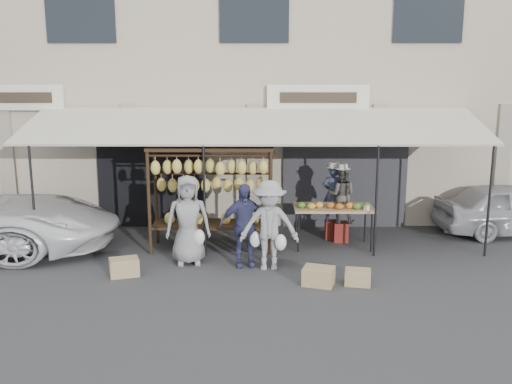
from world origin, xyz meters
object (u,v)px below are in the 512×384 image
customer_left (188,220)px  crate_near_b (358,277)px  banana_rack (211,178)px  crate_near_a (319,276)px  customer_mid (244,225)px  crate_far (124,267)px  produce_table (334,208)px  vendor_left (333,194)px  vendor_right (342,195)px  customer_right (269,225)px

customer_left → crate_near_b: 3.46m
banana_rack → crate_near_a: (2.08, -2.05, -1.41)m
customer_mid → crate_far: size_ratio=3.10×
banana_rack → crate_far: 2.61m
produce_table → crate_near_a: size_ratio=3.16×
produce_table → customer_left: 3.18m
banana_rack → produce_table: bearing=3.9°
vendor_left → vendor_right: size_ratio=1.02×
vendor_left → crate_far: (-4.19, -2.43, -0.89)m
crate_near_a → crate_far: crate_near_a is taller
vendor_right → crate_far: 4.97m
vendor_left → crate_near_b: vendor_left is taller
vendor_right → banana_rack: bearing=25.1°
banana_rack → customer_right: (1.21, -1.21, -0.70)m
customer_left → crate_far: customer_left is taller
banana_rack → vendor_left: banana_rack is taller
produce_table → crate_near_b: produce_table is taller
produce_table → customer_right: (-1.41, -1.39, -0.01)m
vendor_left → produce_table: bearing=89.6°
vendor_left → crate_near_b: 3.03m
vendor_right → customer_left: customer_left is taller
banana_rack → produce_table: size_ratio=1.53×
produce_table → customer_right: size_ratio=0.97×
vendor_left → crate_far: bearing=34.8°
produce_table → vendor_right: vendor_right is taller
customer_right → customer_mid: bearing=160.9°
vendor_left → customer_right: 2.54m
banana_rack → crate_near_b: size_ratio=5.74×
vendor_right → vendor_left: bearing=-40.0°
produce_table → customer_mid: 2.24m
customer_right → crate_far: (-2.73, -0.37, -0.71)m
produce_table → customer_mid: (-1.90, -1.19, -0.05)m
crate_near_a → produce_table: bearing=76.5°
produce_table → vendor_right: (0.23, 0.45, 0.19)m
vendor_right → crate_near_b: bearing=101.4°
customer_mid → vendor_left: bearing=34.9°
banana_rack → vendor_right: bearing=12.4°
vendor_right → crate_near_a: (-0.77, -2.67, -0.91)m
customer_left → crate_far: 1.52m
vendor_left → customer_mid: size_ratio=0.77×
vendor_left → customer_left: size_ratio=0.71×
customer_left → produce_table: bearing=12.0°
customer_right → crate_far: bearing=-169.8°
customer_right → crate_near_a: bearing=-41.3°
banana_rack → crate_near_b: bearing=-36.1°
crate_near_a → customer_left: bearing=154.7°
vendor_left → customer_mid: (-1.96, -1.87, -0.23)m
vendor_left → crate_far: vendor_left is taller
crate_near_b → crate_far: 4.33m
customer_left → customer_mid: size_ratio=1.08×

